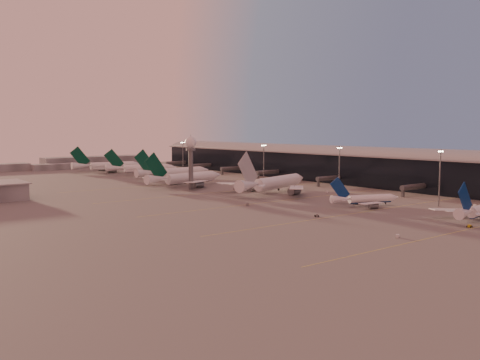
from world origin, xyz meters
TOP-DOWN VIEW (x-y plane):
  - ground at (0.00, 0.00)m, footprint 700.00×700.00m
  - taxiway_markings at (30.00, 56.00)m, footprint 180.00×185.25m
  - terminal at (107.88, 110.09)m, footprint 57.00×362.00m
  - radar_tower at (5.00, 120.00)m, footprint 6.40×6.40m
  - mast_a at (58.00, 0.00)m, footprint 3.60×0.56m
  - mast_b at (55.00, 55.00)m, footprint 3.60×0.56m
  - mast_c at (50.00, 110.00)m, footprint 3.60×0.56m
  - mast_d at (48.00, 200.00)m, footprint 3.60×0.56m
  - distant_horizon at (2.62, 325.14)m, footprint 165.00×37.50m
  - narrowbody_mid at (31.94, 19.18)m, footprint 32.92×25.81m
  - widebody_white at (31.57, 79.46)m, footprint 63.22×49.88m
  - greentail_a at (11.16, 135.48)m, footprint 57.48×46.07m
  - greentail_b at (25.49, 173.87)m, footprint 58.29×46.99m
  - greentail_c at (26.33, 223.32)m, footprint 52.13×41.46m
  - greentail_d at (15.36, 261.19)m, footprint 57.31×46.14m
  - gsv_truck_a at (-11.76, -28.47)m, footprint 5.61×3.94m
  - gsv_tug_near at (21.52, -33.72)m, footprint 2.24×3.45m
  - gsv_catering_a at (69.76, -10.33)m, footprint 5.23×2.95m
  - gsv_tug_mid at (-4.62, 13.28)m, footprint 4.11×3.72m
  - gsv_truck_b at (61.98, 35.74)m, footprint 6.30×4.10m
  - gsv_truck_c at (-7.80, 52.36)m, footprint 5.42×6.36m
  - gsv_catering_b at (53.48, 61.54)m, footprint 5.74×3.57m
  - gsv_tug_far at (24.04, 103.75)m, footprint 2.44×3.70m
  - gsv_tug_hangar at (36.02, 149.99)m, footprint 3.64×2.62m

SIDE VIEW (x-z plane):
  - ground at x=0.00m, z-range 0.00..0.00m
  - taxiway_markings at x=30.00m, z-range 0.00..0.02m
  - gsv_tug_hangar at x=36.02m, z-range 0.01..0.96m
  - gsv_tug_near at x=21.52m, z-range 0.01..0.96m
  - gsv_tug_far at x=24.04m, z-range 0.02..1.02m
  - gsv_tug_mid at x=-4.62m, z-range 0.02..1.02m
  - gsv_truck_a at x=-11.76m, z-range 0.02..2.16m
  - gsv_truck_b at x=61.98m, z-range 0.02..2.42m
  - gsv_truck_c at x=-7.80m, z-range 0.03..2.54m
  - gsv_catering_a at x=69.76m, z-range 0.00..4.06m
  - gsv_catering_b at x=53.48m, z-range 0.00..4.37m
  - narrowbody_mid at x=31.94m, z-range -3.99..9.41m
  - greentail_c at x=26.33m, z-range -6.32..13.23m
  - greentail_d at x=15.36m, z-range -6.73..14.08m
  - greentail_a at x=11.16m, z-range -6.79..14.20m
  - greentail_b at x=25.49m, z-range -6.84..14.32m
  - distant_horizon at x=2.62m, z-range -0.61..8.39m
  - widebody_white at x=31.57m, z-range -7.51..15.48m
  - terminal at x=107.88m, z-range -1.00..22.04m
  - mast_a at x=58.00m, z-range 1.24..26.24m
  - mast_b at x=55.00m, z-range 1.24..26.24m
  - mast_c at x=50.00m, z-range 1.24..26.24m
  - mast_d at x=48.00m, z-range 1.24..26.24m
  - radar_tower at x=5.00m, z-range 5.40..36.50m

